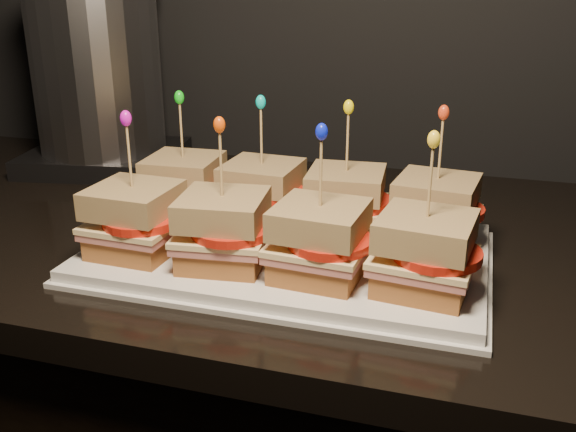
# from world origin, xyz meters

# --- Properties ---
(granite_slab) EXTENTS (2.30, 0.63, 0.04)m
(granite_slab) POSITION_xyz_m (-0.79, 1.69, 0.86)
(granite_slab) COLOR black
(granite_slab) RESTS_ON cabinet
(platter) EXTENTS (0.44, 0.27, 0.02)m
(platter) POSITION_xyz_m (-1.02, 1.59, 0.89)
(platter) COLOR white
(platter) RESTS_ON granite_slab
(platter_rim) EXTENTS (0.45, 0.28, 0.01)m
(platter_rim) POSITION_xyz_m (-1.02, 1.59, 0.88)
(platter_rim) COLOR white
(platter_rim) RESTS_ON granite_slab
(sandwich_0_bread_bot) EXTENTS (0.09, 0.09, 0.02)m
(sandwich_0_bread_bot) POSITION_xyz_m (-1.18, 1.65, 0.91)
(sandwich_0_bread_bot) COLOR brown
(sandwich_0_bread_bot) RESTS_ON platter
(sandwich_0_ham) EXTENTS (0.10, 0.10, 0.01)m
(sandwich_0_ham) POSITION_xyz_m (-1.18, 1.65, 0.92)
(sandwich_0_ham) COLOR #C06564
(sandwich_0_ham) RESTS_ON sandwich_0_bread_bot
(sandwich_0_cheese) EXTENTS (0.10, 0.10, 0.01)m
(sandwich_0_cheese) POSITION_xyz_m (-1.18, 1.65, 0.93)
(sandwich_0_cheese) COLOR #FFDF98
(sandwich_0_cheese) RESTS_ON sandwich_0_ham
(sandwich_0_tomato) EXTENTS (0.09, 0.09, 0.01)m
(sandwich_0_tomato) POSITION_xyz_m (-1.17, 1.65, 0.94)
(sandwich_0_tomato) COLOR red
(sandwich_0_tomato) RESTS_ON sandwich_0_cheese
(sandwich_0_bread_top) EXTENTS (0.09, 0.09, 0.03)m
(sandwich_0_bread_top) POSITION_xyz_m (-1.18, 1.65, 0.96)
(sandwich_0_bread_top) COLOR #542F0E
(sandwich_0_bread_top) RESTS_ON sandwich_0_tomato
(sandwich_0_pick) EXTENTS (0.00, 0.00, 0.09)m
(sandwich_0_pick) POSITION_xyz_m (-1.18, 1.65, 1.00)
(sandwich_0_pick) COLOR tan
(sandwich_0_pick) RESTS_ON sandwich_0_bread_top
(sandwich_0_frill) EXTENTS (0.01, 0.01, 0.02)m
(sandwich_0_frill) POSITION_xyz_m (-1.18, 1.65, 1.05)
(sandwich_0_frill) COLOR #12BE17
(sandwich_0_frill) RESTS_ON sandwich_0_pick
(sandwich_1_bread_bot) EXTENTS (0.09, 0.09, 0.02)m
(sandwich_1_bread_bot) POSITION_xyz_m (-1.08, 1.65, 0.91)
(sandwich_1_bread_bot) COLOR brown
(sandwich_1_bread_bot) RESTS_ON platter
(sandwich_1_ham) EXTENTS (0.10, 0.10, 0.01)m
(sandwich_1_ham) POSITION_xyz_m (-1.08, 1.65, 0.92)
(sandwich_1_ham) COLOR #C06564
(sandwich_1_ham) RESTS_ON sandwich_1_bread_bot
(sandwich_1_cheese) EXTENTS (0.10, 0.10, 0.01)m
(sandwich_1_cheese) POSITION_xyz_m (-1.08, 1.65, 0.93)
(sandwich_1_cheese) COLOR #FFDF98
(sandwich_1_cheese) RESTS_ON sandwich_1_ham
(sandwich_1_tomato) EXTENTS (0.09, 0.09, 0.01)m
(sandwich_1_tomato) POSITION_xyz_m (-1.07, 1.65, 0.94)
(sandwich_1_tomato) COLOR red
(sandwich_1_tomato) RESTS_ON sandwich_1_cheese
(sandwich_1_bread_top) EXTENTS (0.09, 0.09, 0.03)m
(sandwich_1_bread_top) POSITION_xyz_m (-1.08, 1.65, 0.96)
(sandwich_1_bread_top) COLOR #542F0E
(sandwich_1_bread_top) RESTS_ON sandwich_1_tomato
(sandwich_1_pick) EXTENTS (0.00, 0.00, 0.09)m
(sandwich_1_pick) POSITION_xyz_m (-1.08, 1.65, 1.00)
(sandwich_1_pick) COLOR tan
(sandwich_1_pick) RESTS_ON sandwich_1_bread_top
(sandwich_1_frill) EXTENTS (0.01, 0.01, 0.02)m
(sandwich_1_frill) POSITION_xyz_m (-1.08, 1.65, 1.05)
(sandwich_1_frill) COLOR #05BDB3
(sandwich_1_frill) RESTS_ON sandwich_1_pick
(sandwich_2_bread_bot) EXTENTS (0.09, 0.09, 0.02)m
(sandwich_2_bread_bot) POSITION_xyz_m (-0.97, 1.65, 0.91)
(sandwich_2_bread_bot) COLOR brown
(sandwich_2_bread_bot) RESTS_ON platter
(sandwich_2_ham) EXTENTS (0.10, 0.10, 0.01)m
(sandwich_2_ham) POSITION_xyz_m (-0.97, 1.65, 0.92)
(sandwich_2_ham) COLOR #C06564
(sandwich_2_ham) RESTS_ON sandwich_2_bread_bot
(sandwich_2_cheese) EXTENTS (0.10, 0.10, 0.01)m
(sandwich_2_cheese) POSITION_xyz_m (-0.97, 1.65, 0.93)
(sandwich_2_cheese) COLOR #FFDF98
(sandwich_2_cheese) RESTS_ON sandwich_2_ham
(sandwich_2_tomato) EXTENTS (0.09, 0.09, 0.01)m
(sandwich_2_tomato) POSITION_xyz_m (-0.96, 1.65, 0.94)
(sandwich_2_tomato) COLOR red
(sandwich_2_tomato) RESTS_ON sandwich_2_cheese
(sandwich_2_bread_top) EXTENTS (0.09, 0.09, 0.03)m
(sandwich_2_bread_top) POSITION_xyz_m (-0.97, 1.65, 0.96)
(sandwich_2_bread_top) COLOR #542F0E
(sandwich_2_bread_top) RESTS_ON sandwich_2_tomato
(sandwich_2_pick) EXTENTS (0.00, 0.00, 0.09)m
(sandwich_2_pick) POSITION_xyz_m (-0.97, 1.65, 1.00)
(sandwich_2_pick) COLOR tan
(sandwich_2_pick) RESTS_ON sandwich_2_bread_top
(sandwich_2_frill) EXTENTS (0.01, 0.01, 0.02)m
(sandwich_2_frill) POSITION_xyz_m (-0.97, 1.65, 1.05)
(sandwich_2_frill) COLOR yellow
(sandwich_2_frill) RESTS_ON sandwich_2_pick
(sandwich_3_bread_bot) EXTENTS (0.10, 0.10, 0.02)m
(sandwich_3_bread_bot) POSITION_xyz_m (-0.87, 1.65, 0.91)
(sandwich_3_bread_bot) COLOR brown
(sandwich_3_bread_bot) RESTS_ON platter
(sandwich_3_ham) EXTENTS (0.10, 0.10, 0.01)m
(sandwich_3_ham) POSITION_xyz_m (-0.87, 1.65, 0.92)
(sandwich_3_ham) COLOR #C06564
(sandwich_3_ham) RESTS_ON sandwich_3_bread_bot
(sandwich_3_cheese) EXTENTS (0.11, 0.10, 0.01)m
(sandwich_3_cheese) POSITION_xyz_m (-0.87, 1.65, 0.93)
(sandwich_3_cheese) COLOR #FFDF98
(sandwich_3_cheese) RESTS_ON sandwich_3_ham
(sandwich_3_tomato) EXTENTS (0.09, 0.09, 0.01)m
(sandwich_3_tomato) POSITION_xyz_m (-0.86, 1.65, 0.94)
(sandwich_3_tomato) COLOR red
(sandwich_3_tomato) RESTS_ON sandwich_3_cheese
(sandwich_3_bread_top) EXTENTS (0.10, 0.10, 0.03)m
(sandwich_3_bread_top) POSITION_xyz_m (-0.87, 1.65, 0.96)
(sandwich_3_bread_top) COLOR #542F0E
(sandwich_3_bread_top) RESTS_ON sandwich_3_tomato
(sandwich_3_pick) EXTENTS (0.00, 0.00, 0.09)m
(sandwich_3_pick) POSITION_xyz_m (-0.87, 1.65, 1.00)
(sandwich_3_pick) COLOR tan
(sandwich_3_pick) RESTS_ON sandwich_3_bread_top
(sandwich_3_frill) EXTENTS (0.01, 0.01, 0.02)m
(sandwich_3_frill) POSITION_xyz_m (-0.87, 1.65, 1.05)
(sandwich_3_frill) COLOR red
(sandwich_3_frill) RESTS_ON sandwich_3_pick
(sandwich_4_bread_bot) EXTENTS (0.09, 0.09, 0.02)m
(sandwich_4_bread_bot) POSITION_xyz_m (-1.18, 1.53, 0.91)
(sandwich_4_bread_bot) COLOR brown
(sandwich_4_bread_bot) RESTS_ON platter
(sandwich_4_ham) EXTENTS (0.10, 0.09, 0.01)m
(sandwich_4_ham) POSITION_xyz_m (-1.18, 1.53, 0.92)
(sandwich_4_ham) COLOR #C06564
(sandwich_4_ham) RESTS_ON sandwich_4_bread_bot
(sandwich_4_cheese) EXTENTS (0.10, 0.10, 0.01)m
(sandwich_4_cheese) POSITION_xyz_m (-1.18, 1.53, 0.93)
(sandwich_4_cheese) COLOR #FFDF98
(sandwich_4_cheese) RESTS_ON sandwich_4_ham
(sandwich_4_tomato) EXTENTS (0.09, 0.09, 0.01)m
(sandwich_4_tomato) POSITION_xyz_m (-1.17, 1.52, 0.94)
(sandwich_4_tomato) COLOR red
(sandwich_4_tomato) RESTS_ON sandwich_4_cheese
(sandwich_4_bread_top) EXTENTS (0.09, 0.09, 0.03)m
(sandwich_4_bread_top) POSITION_xyz_m (-1.18, 1.53, 0.96)
(sandwich_4_bread_top) COLOR #542F0E
(sandwich_4_bread_top) RESTS_ON sandwich_4_tomato
(sandwich_4_pick) EXTENTS (0.00, 0.00, 0.09)m
(sandwich_4_pick) POSITION_xyz_m (-1.18, 1.53, 1.00)
(sandwich_4_pick) COLOR tan
(sandwich_4_pick) RESTS_ON sandwich_4_bread_top
(sandwich_4_frill) EXTENTS (0.01, 0.01, 0.02)m
(sandwich_4_frill) POSITION_xyz_m (-1.18, 1.53, 1.05)
(sandwich_4_frill) COLOR #D810C1
(sandwich_4_frill) RESTS_ON sandwich_4_pick
(sandwich_5_bread_bot) EXTENTS (0.10, 0.10, 0.02)m
(sandwich_5_bread_bot) POSITION_xyz_m (-1.08, 1.53, 0.91)
(sandwich_5_bread_bot) COLOR brown
(sandwich_5_bread_bot) RESTS_ON platter
(sandwich_5_ham) EXTENTS (0.10, 0.10, 0.01)m
(sandwich_5_ham) POSITION_xyz_m (-1.08, 1.53, 0.92)
(sandwich_5_ham) COLOR #C06564
(sandwich_5_ham) RESTS_ON sandwich_5_bread_bot
(sandwich_5_cheese) EXTENTS (0.11, 0.10, 0.01)m
(sandwich_5_cheese) POSITION_xyz_m (-1.08, 1.53, 0.93)
(sandwich_5_cheese) COLOR #FFDF98
(sandwich_5_cheese) RESTS_ON sandwich_5_ham
(sandwich_5_tomato) EXTENTS (0.09, 0.09, 0.01)m
(sandwich_5_tomato) POSITION_xyz_m (-1.07, 1.52, 0.94)
(sandwich_5_tomato) COLOR red
(sandwich_5_tomato) RESTS_ON sandwich_5_cheese
(sandwich_5_bread_top) EXTENTS (0.10, 0.10, 0.03)m
(sandwich_5_bread_top) POSITION_xyz_m (-1.08, 1.53, 0.96)
(sandwich_5_bread_top) COLOR #542F0E
(sandwich_5_bread_top) RESTS_ON sandwich_5_tomato
(sandwich_5_pick) EXTENTS (0.00, 0.00, 0.09)m
(sandwich_5_pick) POSITION_xyz_m (-1.08, 1.53, 1.00)
(sandwich_5_pick) COLOR tan
(sandwich_5_pick) RESTS_ON sandwich_5_bread_top
(sandwich_5_frill) EXTENTS (0.01, 0.01, 0.02)m
(sandwich_5_frill) POSITION_xyz_m (-1.08, 1.53, 1.05)
(sandwich_5_frill) COLOR #EB4A09
(sandwich_5_frill) RESTS_ON sandwich_5_pick
(sandwich_6_bread_bot) EXTENTS (0.09, 0.09, 0.02)m
(sandwich_6_bread_bot) POSITION_xyz_m (-0.97, 1.53, 0.91)
(sandwich_6_bread_bot) COLOR brown
(sandwich_6_bread_bot) RESTS_ON platter
(sandwich_6_ham) EXTENTS (0.10, 0.10, 0.01)m
(sandwich_6_ham) POSITION_xyz_m (-0.97, 1.53, 0.92)
(sandwich_6_ham) COLOR #C06564
(sandwich_6_ham) RESTS_ON sandwich_6_bread_bot
(sandwich_6_cheese) EXTENTS (0.10, 0.10, 0.01)m
(sandwich_6_cheese) POSITION_xyz_m (-0.97, 1.53, 0.93)
(sandwich_6_cheese) COLOR #FFDF98
(sandwich_6_cheese) RESTS_ON sandwich_6_ham
(sandwich_6_tomato) EXTENTS (0.09, 0.09, 0.01)m
(sandwich_6_tomato) POSITION_xyz_m (-0.96, 1.52, 0.94)
(sandwich_6_tomato) COLOR red
(sandwich_6_tomato) RESTS_ON sandwich_6_cheese
(sandwich_6_bread_top) EXTENTS (0.09, 0.09, 0.03)m
(sandwich_6_bread_top) POSITION_xyz_m (-0.97, 1.53, 0.96)
(sandwich_6_bread_top) COLOR #542F0E
(sandwich_6_bread_top) RESTS_ON sandwich_6_tomato
(sandwich_6_pick) EXTENTS (0.00, 0.00, 0.09)m
(sandwich_6_pick) POSITION_xyz_m (-0.97, 1.53, 1.00)
(sandwich_6_pick) COLOR tan
(sandwich_6_pick) RESTS_ON sandwich_6_bread_top
(sandwich_6_frill) EXTENTS (0.01, 0.01, 0.02)m
(sandwich_6_frill) POSITION_xyz_m (-0.97, 1.53, 1.05)
(sandwich_6_frill) COLOR #0D1CDD
(sandwich_6_frill) RESTS_ON sandwich_6_pick
(sandwich_7_bread_bot) EXTENTS (0.09, 0.09, 0.02)m
(sandwich_7_bread_bot) POSITION_xyz_m (-0.87, 1.53, 0.91)
(sandwich_7_bread_bot) COLOR brown
(sandwich_7_bread_bot) RESTS_ON platter
(sandwich_7_ham) EXTENTS (0.10, 0.10, 0.01)m
(sandwich_7_ham) POSITION_xyz_m (-0.87, 1.53, 0.92)
(sandwich_7_ham) COLOR #C06564
(sandwich_7_ham) RESTS_ON sandwich_7_bread_bot
(sandwich_7_cheese) EXTENTS (0.11, 0.10, 0.01)m
(sandwich_7_cheese) POSITION_xyz_m (-0.87, 1.53, 0.93)
(sandwich_7_cheese) COLOR #FFDF98
(sandwich_7_cheese) RESTS_ON sandwich_7_ham
(sandwich_7_tomato) EXTENTS (0.09, 0.09, 0.01)m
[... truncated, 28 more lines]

